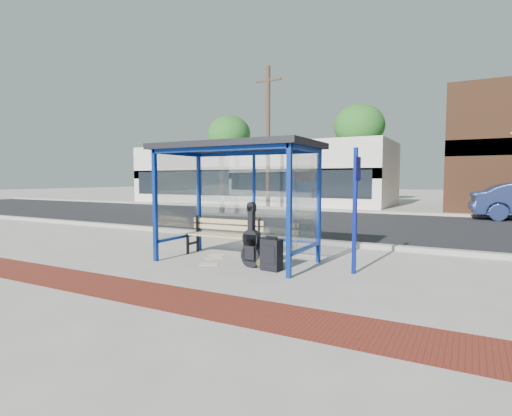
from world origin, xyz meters
The scene contains 19 objects.
ground centered at (0.00, 0.00, 0.00)m, with size 120.00×120.00×0.00m, color #B2ADA0.
brick_paver_strip centered at (0.00, -2.60, 0.01)m, with size 60.00×1.00×0.01m, color maroon.
curb_near centered at (0.00, 2.90, 0.06)m, with size 60.00×0.25×0.12m, color gray.
street_asphalt centered at (0.00, 8.00, 0.00)m, with size 60.00×10.00×0.00m, color black.
curb_far centered at (0.00, 13.10, 0.06)m, with size 60.00×0.25×0.12m, color gray.
far_sidewalk centered at (0.00, 15.00, 0.00)m, with size 60.00×4.00×0.01m, color #B2ADA0.
bus_shelter centered at (0.00, 0.07, 2.07)m, with size 3.30×1.80×2.42m.
storefront_white centered at (-9.00, 17.99, 2.00)m, with size 18.00×6.04×4.00m.
tree_left centered at (-14.00, 22.00, 5.45)m, with size 3.60×3.60×7.03m.
tree_mid centered at (-3.00, 22.00, 5.45)m, with size 3.60×3.60×7.03m.
utility_pole_west centered at (-6.00, 13.40, 4.11)m, with size 1.60×0.24×8.00m.
bench centered at (-0.60, 0.46, 0.48)m, with size 1.82×0.50×0.85m.
guitar_bag centered at (0.53, -0.32, 0.43)m, with size 0.45×0.18×1.19m.
suitcase centered at (0.99, -0.39, 0.30)m, with size 0.39×0.28×0.65m.
backpack centered at (0.79, -0.34, 0.16)m, with size 0.33×0.32×0.34m.
sign_post centered at (2.41, 0.11, 1.27)m, with size 0.09×0.28×2.26m.
newspaper_a centered at (-0.72, 0.36, 0.00)m, with size 0.37×0.29×0.01m, color white.
newspaper_b centered at (-0.33, -0.50, 0.00)m, with size 0.37×0.29×0.01m, color white.
newspaper_c centered at (-0.58, 0.04, 0.00)m, with size 0.35×0.28×0.01m, color white.
Camera 1 is at (4.21, -6.96, 1.71)m, focal length 28.00 mm.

